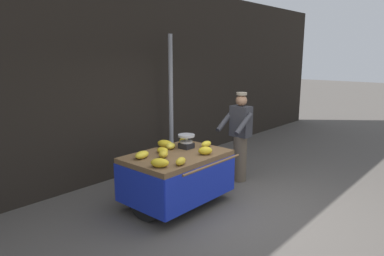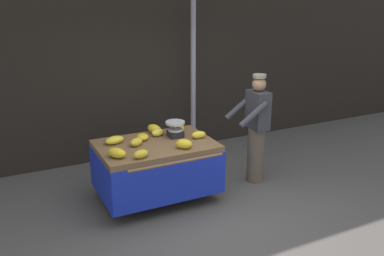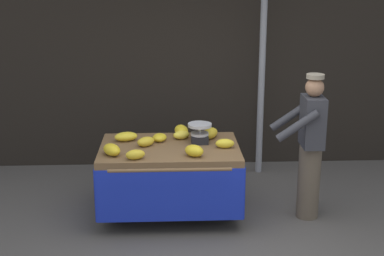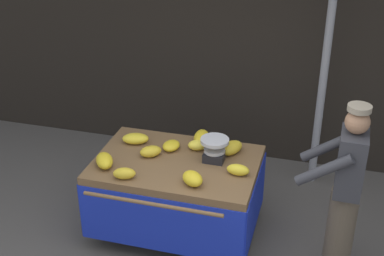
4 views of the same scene
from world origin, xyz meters
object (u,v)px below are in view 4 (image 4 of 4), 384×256
(banana_bunch_0, at_px, (171,146))
(banana_bunch_2, at_px, (136,139))
(street_pole, at_px, (324,72))
(banana_cart, at_px, (177,181))
(banana_bunch_3, at_px, (202,138))
(banana_bunch_8, at_px, (151,151))
(weighing_scale, at_px, (215,149))
(banana_bunch_6, at_px, (124,173))
(banana_bunch_7, at_px, (104,161))
(banana_bunch_9, at_px, (238,170))
(banana_bunch_5, at_px, (193,179))
(vendor_person, at_px, (345,191))
(banana_bunch_1, at_px, (231,148))
(banana_bunch_4, at_px, (198,145))

(banana_bunch_0, bearing_deg, banana_bunch_2, 175.94)
(street_pole, height_order, banana_cart, street_pole)
(banana_bunch_2, bearing_deg, banana_bunch_3, 15.48)
(banana_cart, bearing_deg, banana_bunch_8, 175.75)
(street_pole, height_order, banana_bunch_0, street_pole)
(weighing_scale, xyz_separation_m, banana_bunch_0, (-0.47, 0.08, -0.07))
(banana_bunch_6, xyz_separation_m, banana_bunch_8, (0.10, 0.45, 0.00))
(banana_bunch_0, bearing_deg, banana_cart, -60.37)
(street_pole, relative_size, banana_bunch_7, 10.76)
(banana_bunch_0, distance_m, banana_bunch_9, 0.80)
(banana_bunch_5, relative_size, banana_bunch_8, 1.02)
(weighing_scale, bearing_deg, banana_bunch_9, -36.60)
(weighing_scale, height_order, vendor_person, vendor_person)
(banana_bunch_1, xyz_separation_m, banana_bunch_2, (-1.00, -0.06, -0.01))
(banana_bunch_3, distance_m, banana_bunch_4, 0.14)
(banana_bunch_6, bearing_deg, banana_bunch_1, 40.19)
(banana_bunch_2, distance_m, banana_bunch_8, 0.32)
(street_pole, height_order, banana_bunch_2, street_pole)
(banana_bunch_8, bearing_deg, banana_bunch_1, 19.60)
(banana_bunch_1, relative_size, banana_bunch_7, 1.04)
(banana_bunch_6, distance_m, banana_bunch_7, 0.31)
(banana_bunch_2, bearing_deg, banana_bunch_9, -15.46)
(weighing_scale, height_order, banana_bunch_8, weighing_scale)
(banana_bunch_7, bearing_deg, banana_cart, 24.09)
(vendor_person, bearing_deg, banana_bunch_1, 160.10)
(banana_bunch_7, relative_size, banana_bunch_8, 1.20)
(banana_bunch_2, distance_m, banana_bunch_7, 0.53)
(street_pole, relative_size, banana_bunch_6, 13.39)
(banana_bunch_0, xyz_separation_m, vendor_person, (1.73, -0.32, -0.03))
(banana_bunch_3, distance_m, banana_bunch_5, 0.79)
(banana_bunch_0, distance_m, banana_bunch_4, 0.27)
(banana_bunch_0, relative_size, vendor_person, 0.12)
(vendor_person, bearing_deg, banana_bunch_4, 164.98)
(banana_bunch_2, xyz_separation_m, banana_bunch_3, (0.66, 0.18, 0.01))
(banana_bunch_1, bearing_deg, weighing_scale, -127.87)
(weighing_scale, xyz_separation_m, banana_bunch_7, (-0.99, -0.40, -0.05))
(banana_bunch_4, xyz_separation_m, banana_bunch_9, (0.49, -0.36, 0.00))
(banana_bunch_6, xyz_separation_m, vendor_person, (1.98, 0.32, -0.04))
(banana_bunch_0, bearing_deg, banana_bunch_1, 8.16)
(banana_bunch_2, bearing_deg, banana_bunch_6, -77.56)
(banana_bunch_4, bearing_deg, banana_bunch_1, 2.09)
(weighing_scale, bearing_deg, banana_cart, -161.28)
(banana_bunch_6, bearing_deg, vendor_person, 9.17)
(weighing_scale, distance_m, banana_bunch_6, 0.91)
(banana_bunch_1, height_order, banana_bunch_2, banana_bunch_1)
(banana_bunch_4, height_order, vendor_person, vendor_person)
(banana_bunch_8, bearing_deg, banana_bunch_2, 138.84)
(banana_bunch_4, height_order, banana_bunch_8, banana_bunch_8)
(weighing_scale, distance_m, banana_bunch_5, 0.49)
(banana_bunch_8, bearing_deg, banana_bunch_0, 49.75)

